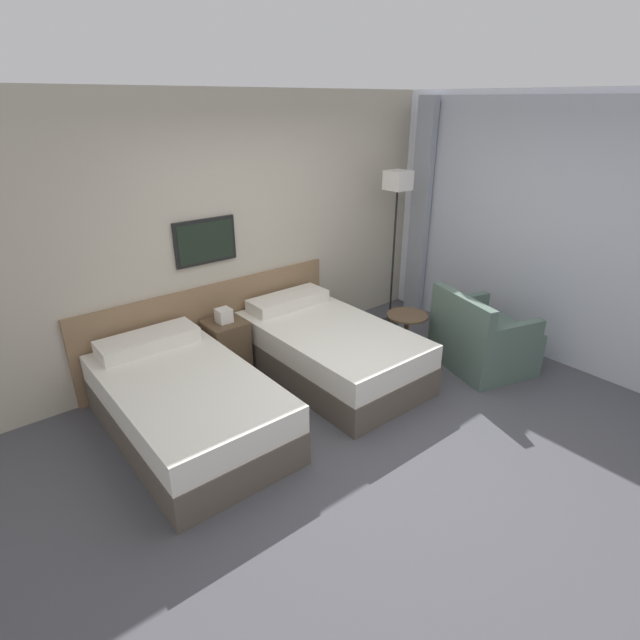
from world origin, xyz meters
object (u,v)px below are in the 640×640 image
object	(u,v)px
nightstand	(226,346)
side_table	(406,328)
bed_near_door	(186,404)
armchair	(482,341)
bed_near_window	(329,350)
floor_lamp	(397,196)

from	to	relation	value
nightstand	side_table	distance (m)	1.91
bed_near_door	nightstand	distance (m)	1.05
armchair	bed_near_door	bearing A→B (deg)	89.55
bed_near_door	bed_near_window	distance (m)	1.56
floor_lamp	side_table	xyz separation A→B (m)	(-0.55, -0.75, -1.23)
bed_near_window	side_table	distance (m)	0.91
bed_near_door	floor_lamp	bearing A→B (deg)	9.52
bed_near_door	armchair	bearing A→B (deg)	-16.68
bed_near_door	side_table	bearing A→B (deg)	-5.85
nightstand	side_table	bearing A→B (deg)	-30.15
bed_near_window	nightstand	xyz separation A→B (m)	(-0.78, 0.71, 0.02)
floor_lamp	nightstand	bearing A→B (deg)	174.58
side_table	nightstand	bearing A→B (deg)	149.85
nightstand	bed_near_door	bearing A→B (deg)	-137.76
bed_near_window	side_table	bearing A→B (deg)	-16.01
floor_lamp	side_table	bearing A→B (deg)	-126.40
floor_lamp	bed_near_door	bearing A→B (deg)	-170.48
bed_near_door	side_table	world-z (taller)	bed_near_door
bed_near_door	nightstand	bearing A→B (deg)	42.24
side_table	armchair	bearing A→B (deg)	-52.54
nightstand	armchair	xyz separation A→B (m)	(2.12, -1.58, -0.01)
side_table	bed_near_door	bearing A→B (deg)	174.15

